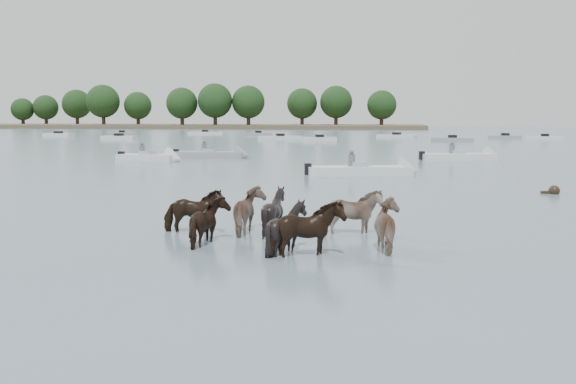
# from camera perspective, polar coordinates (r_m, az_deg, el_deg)

# --- Properties ---
(ground) EXTENTS (400.00, 400.00, 0.00)m
(ground) POSITION_cam_1_polar(r_m,az_deg,el_deg) (12.76, 5.24, -6.85)
(ground) COLOR slate
(ground) RESTS_ON ground
(shoreline) EXTENTS (160.00, 30.00, 1.00)m
(shoreline) POSITION_cam_1_polar(r_m,az_deg,el_deg) (177.16, -14.48, 5.88)
(shoreline) COLOR #4C4233
(shoreline) RESTS_ON ground
(pony_herd) EXTENTS (6.88, 4.18, 1.42)m
(pony_herd) POSITION_cam_1_polar(r_m,az_deg,el_deg) (15.16, -0.49, -2.71)
(pony_herd) COLOR black
(pony_herd) RESTS_ON ground
(swimming_pony) EXTENTS (0.72, 0.44, 0.44)m
(swimming_pony) POSITION_cam_1_polar(r_m,az_deg,el_deg) (26.73, 23.18, 0.06)
(swimming_pony) COLOR black
(swimming_pony) RESTS_ON ground
(motorboat_a) EXTENTS (4.80, 2.14, 1.92)m
(motorboat_a) POSITION_cam_1_polar(r_m,az_deg,el_deg) (43.41, -11.96, 3.07)
(motorboat_a) COLOR silver
(motorboat_a) RESTS_ON ground
(motorboat_b) EXTENTS (6.05, 2.94, 1.92)m
(motorboat_b) POSITION_cam_1_polar(r_m,az_deg,el_deg) (32.65, 7.92, 1.92)
(motorboat_b) COLOR silver
(motorboat_b) RESTS_ON ground
(motorboat_c) EXTENTS (5.86, 2.94, 1.92)m
(motorboat_c) POSITION_cam_1_polar(r_m,az_deg,el_deg) (45.53, 16.25, 3.11)
(motorboat_c) COLOR silver
(motorboat_c) RESTS_ON ground
(motorboat_f) EXTENTS (5.74, 1.88, 1.92)m
(motorboat_f) POSITION_cam_1_polar(r_m,az_deg,el_deg) (46.22, -6.29, 3.40)
(motorboat_f) COLOR gray
(motorboat_f) RESTS_ON ground
(distant_flotilla) EXTENTS (103.75, 27.85, 0.93)m
(distant_flotilla) POSITION_cam_1_polar(r_m,az_deg,el_deg) (86.30, 9.31, 4.99)
(distant_flotilla) COLOR silver
(distant_flotilla) RESTS_ON ground
(treeline) EXTENTS (147.23, 22.85, 11.78)m
(treeline) POSITION_cam_1_polar(r_m,az_deg,el_deg) (174.96, -13.58, 7.88)
(treeline) COLOR #382619
(treeline) RESTS_ON ground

